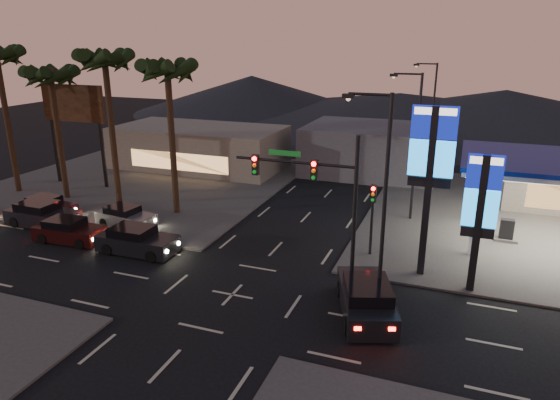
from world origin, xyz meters
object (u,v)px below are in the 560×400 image
at_px(car_lane_a_mid, 69,231).
at_px(car_lane_b_rear, 47,207).
at_px(pylon_sign_tall, 431,159).
at_px(car_lane_b_front, 125,217).
at_px(traffic_signal_mast, 319,191).
at_px(suv_station, 366,299).
at_px(pylon_sign_short, 481,203).
at_px(car_lane_a_front, 137,241).
at_px(car_lane_b_mid, 42,215).

bearing_deg(car_lane_a_mid, car_lane_b_rear, 146.55).
distance_m(pylon_sign_tall, car_lane_b_front, 20.23).
xyz_separation_m(traffic_signal_mast, car_lane_b_rear, (-21.19, 3.94, -4.59)).
xyz_separation_m(traffic_signal_mast, car_lane_a_mid, (-16.29, 0.70, -4.56)).
height_order(pylon_sign_tall, suv_station, pylon_sign_tall).
distance_m(pylon_sign_tall, pylon_sign_short, 3.20).
height_order(car_lane_b_front, car_lane_b_rear, car_lane_b_rear).
bearing_deg(car_lane_b_front, pylon_sign_short, -4.25).
distance_m(pylon_sign_short, car_lane_a_front, 19.01).
distance_m(pylon_sign_short, car_lane_b_mid, 27.47).
bearing_deg(car_lane_b_rear, car_lane_a_front, -17.91).
distance_m(traffic_signal_mast, car_lane_a_mid, 16.93).
bearing_deg(traffic_signal_mast, car_lane_a_mid, 177.54).
bearing_deg(car_lane_a_mid, car_lane_a_front, 0.34).
xyz_separation_m(pylon_sign_short, car_lane_b_mid, (-27.19, -0.30, -3.90)).
relative_size(car_lane_a_front, car_lane_b_rear, 1.13).
xyz_separation_m(car_lane_b_mid, car_lane_b_rear, (-1.25, 1.72, -0.12)).
xyz_separation_m(car_lane_b_mid, suv_station, (22.72, -3.71, 0.04)).
xyz_separation_m(pylon_sign_tall, traffic_signal_mast, (-4.74, -3.51, -1.17)).
bearing_deg(car_lane_a_front, car_lane_b_rear, 162.09).
distance_m(pylon_sign_tall, car_lane_b_mid, 25.36).
bearing_deg(car_lane_a_front, suv_station, -9.02).
relative_size(car_lane_a_front, car_lane_a_mid, 1.08).
height_order(pylon_sign_tall, traffic_signal_mast, pylon_sign_tall).
relative_size(pylon_sign_tall, traffic_signal_mast, 1.12).
distance_m(pylon_sign_short, car_lane_a_mid, 23.94).
bearing_deg(pylon_sign_short, car_lane_b_rear, 177.13).
xyz_separation_m(car_lane_b_front, car_lane_b_rear, (-6.55, -0.20, 0.01)).
bearing_deg(pylon_sign_short, car_lane_a_mid, -175.60).
height_order(traffic_signal_mast, suv_station, traffic_signal_mast).
height_order(car_lane_a_front, car_lane_b_mid, car_lane_b_mid).
height_order(pylon_sign_short, car_lane_a_front, pylon_sign_short).
xyz_separation_m(car_lane_a_front, car_lane_b_front, (-3.36, 3.41, -0.10)).
bearing_deg(car_lane_b_mid, car_lane_a_front, -9.70).
bearing_deg(pylon_sign_short, suv_station, -138.11).
relative_size(car_lane_b_front, suv_station, 0.78).
bearing_deg(car_lane_b_rear, car_lane_a_mid, -33.45).
distance_m(pylon_sign_tall, car_lane_b_rear, 26.57).
relative_size(car_lane_a_front, car_lane_b_front, 1.13).
distance_m(pylon_sign_tall, car_lane_a_mid, 21.98).
distance_m(traffic_signal_mast, car_lane_b_front, 15.89).
relative_size(pylon_sign_short, car_lane_b_front, 1.63).
relative_size(pylon_sign_tall, car_lane_b_rear, 2.08).
bearing_deg(traffic_signal_mast, pylon_sign_tall, 36.52).
bearing_deg(pylon_sign_short, car_lane_b_mid, -179.37).
distance_m(car_lane_b_mid, car_lane_b_rear, 2.13).
relative_size(traffic_signal_mast, suv_station, 1.45).
bearing_deg(traffic_signal_mast, pylon_sign_short, 19.13).
relative_size(traffic_signal_mast, car_lane_b_mid, 1.58).
distance_m(pylon_sign_tall, suv_station, 7.77).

